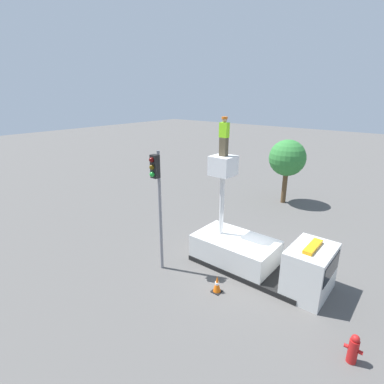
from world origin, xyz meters
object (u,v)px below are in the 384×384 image
(traffic_cone_curbside, at_px, (217,284))
(tree_left_bg, at_px, (287,158))
(bucket_truck, at_px, (258,255))
(traffic_cone_rear, at_px, (198,237))
(worker, at_px, (224,137))
(traffic_light_pole, at_px, (157,189))
(fire_hydrant, at_px, (353,349))

(traffic_cone_curbside, distance_m, tree_left_bg, 12.73)
(bucket_truck, distance_m, traffic_cone_rear, 4.02)
(bucket_truck, xyz_separation_m, traffic_cone_curbside, (-0.59, -2.40, -0.54))
(worker, relative_size, traffic_light_pole, 0.31)
(traffic_light_pole, relative_size, traffic_cone_curbside, 7.54)
(traffic_cone_rear, bearing_deg, worker, -16.27)
(traffic_light_pole, xyz_separation_m, fire_hydrant, (8.32, 0.10, -3.51))
(traffic_light_pole, bearing_deg, worker, 59.11)
(fire_hydrant, bearing_deg, bucket_truck, 150.78)
(traffic_light_pole, relative_size, traffic_cone_rear, 8.99)
(traffic_cone_rear, distance_m, tree_left_bg, 9.77)
(traffic_cone_curbside, height_order, tree_left_bg, tree_left_bg)
(traffic_light_pole, bearing_deg, bucket_truck, 36.19)
(worker, height_order, fire_hydrant, worker)
(traffic_cone_curbside, bearing_deg, fire_hydrant, -2.06)
(bucket_truck, bearing_deg, tree_left_bg, 106.51)
(fire_hydrant, bearing_deg, traffic_cone_rear, 159.90)
(worker, xyz_separation_m, traffic_light_pole, (-1.61, -2.69, -2.12))
(bucket_truck, bearing_deg, traffic_cone_rear, 172.13)
(worker, distance_m, traffic_cone_rear, 6.15)
(traffic_light_pole, height_order, traffic_cone_curbside, traffic_light_pole)
(fire_hydrant, bearing_deg, traffic_light_pole, -179.31)
(worker, bearing_deg, traffic_light_pole, -120.89)
(worker, xyz_separation_m, tree_left_bg, (-0.82, 9.74, -2.71))
(bucket_truck, height_order, traffic_cone_rear, bucket_truck)
(worker, height_order, traffic_light_pole, worker)
(bucket_truck, distance_m, fire_hydrant, 5.33)
(traffic_light_pole, xyz_separation_m, tree_left_bg, (0.79, 12.43, -0.59))
(traffic_light_pole, bearing_deg, traffic_cone_curbside, 5.33)
(bucket_truck, xyz_separation_m, traffic_light_pole, (-3.68, -2.69, 3.11))
(worker, bearing_deg, fire_hydrant, -21.14)
(worker, distance_m, fire_hydrant, 9.13)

